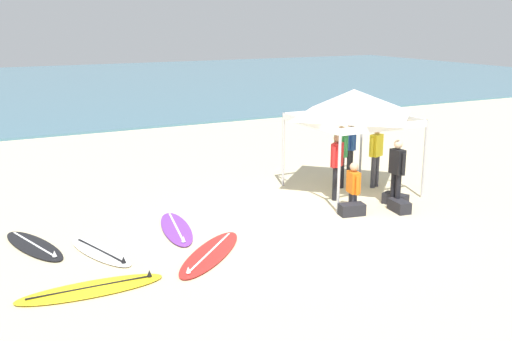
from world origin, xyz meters
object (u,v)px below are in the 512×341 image
object	(u,v)px
person_orange	(353,184)
person_green	(341,152)
surfboard_black	(34,246)
surfboard_purple	(176,229)
canopy_tent	(354,103)
person_blue	(350,146)
gear_bag_near_tent	(352,209)
surfboard_white	(101,252)
surfboard_red	(210,254)
person_yellow	(376,152)
gear_bag_by_pole	(395,199)
gear_bag_on_sand	(399,206)
person_red	(337,162)
surfboard_yellow	(92,289)
person_black	(397,169)

from	to	relation	value
person_orange	person_green	bearing A→B (deg)	63.70
surfboard_black	person_green	distance (m)	8.20
surfboard_purple	person_orange	bearing A→B (deg)	-8.55
canopy_tent	person_blue	bearing A→B (deg)	54.93
surfboard_purple	gear_bag_near_tent	xyz separation A→B (m)	(4.05, -0.93, 0.10)
canopy_tent	surfboard_white	xyz separation A→B (m)	(-6.98, -1.32, -2.35)
surfboard_red	person_yellow	bearing A→B (deg)	22.08
surfboard_red	gear_bag_by_pole	distance (m)	5.48
person_green	gear_bag_on_sand	distance (m)	2.57
surfboard_black	person_blue	xyz separation A→B (m)	(8.86, 1.41, 0.95)
surfboard_black	gear_bag_by_pole	bearing A→B (deg)	-7.57
gear_bag_by_pole	person_yellow	bearing A→B (deg)	70.61
surfboard_white	person_red	world-z (taller)	person_red
surfboard_black	person_orange	xyz separation A→B (m)	(7.20, -1.01, 0.62)
person_blue	gear_bag_by_pole	size ratio (longest dim) A/B	2.85
gear_bag_near_tent	gear_bag_on_sand	xyz separation A→B (m)	(1.18, -0.30, 0.00)
surfboard_red	gear_bag_on_sand	size ratio (longest dim) A/B	3.77
canopy_tent	surfboard_yellow	distance (m)	8.37
person_red	person_green	size ratio (longest dim) A/B	1.00
surfboard_red	surfboard_black	bearing A→B (deg)	146.25
person_red	person_green	bearing A→B (deg)	50.21
gear_bag_by_pole	person_black	bearing A→B (deg)	-133.03
surfboard_black	person_blue	bearing A→B (deg)	9.02
canopy_tent	surfboard_yellow	bearing A→B (deg)	-158.98
surfboard_yellow	person_orange	size ratio (longest dim) A/B	2.10
surfboard_yellow	person_black	xyz separation A→B (m)	(7.61, 1.19, 0.95)
surfboard_purple	gear_bag_on_sand	distance (m)	5.37
surfboard_black	gear_bag_on_sand	world-z (taller)	gear_bag_on_sand
person_black	person_green	distance (m)	2.17
surfboard_yellow	person_yellow	size ratio (longest dim) A/B	1.47
surfboard_purple	person_green	size ratio (longest dim) A/B	1.35
surfboard_red	person_yellow	xyz separation A→B (m)	(5.94, 2.41, 0.95)
gear_bag_by_pole	person_red	bearing A→B (deg)	135.81
surfboard_red	surfboard_purple	distance (m)	1.66
person_yellow	person_red	bearing A→B (deg)	-163.99
surfboard_white	surfboard_red	bearing A→B (deg)	-29.03
gear_bag_near_tent	gear_bag_by_pole	distance (m)	1.48
gear_bag_by_pole	surfboard_red	bearing A→B (deg)	-170.53
person_yellow	gear_bag_on_sand	bearing A→B (deg)	-112.28
surfboard_purple	gear_bag_on_sand	bearing A→B (deg)	-13.25
surfboard_black	surfboard_yellow	distance (m)	2.61
person_black	person_red	distance (m)	1.54
surfboard_red	gear_bag_near_tent	distance (m)	4.01
gear_bag_on_sand	person_red	bearing A→B (deg)	117.47
person_red	person_green	xyz separation A→B (m)	(0.75, 0.90, 0.00)
surfboard_purple	person_orange	world-z (taller)	person_orange
surfboard_purple	person_green	world-z (taller)	person_green
surfboard_red	person_black	size ratio (longest dim) A/B	1.32
person_blue	gear_bag_near_tent	xyz separation A→B (m)	(-1.89, -2.71, -0.85)
person_blue	gear_bag_on_sand	size ratio (longest dim) A/B	2.85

